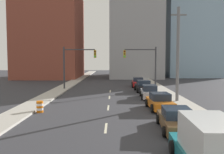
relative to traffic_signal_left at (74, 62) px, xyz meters
The scene contains 19 objects.
sidewalk_left 9.45m from the traffic_signal_left, 102.55° to the left, with size 2.30×89.24×0.17m.
sidewalk_right 15.58m from the traffic_signal_left, 33.74° to the left, with size 2.30×89.24×0.17m.
lane_stripe_at_16m 21.30m from the traffic_signal_left, 75.23° to the right, with size 0.16×2.40×0.01m, color beige.
lane_stripe_at_23m 15.08m from the traffic_signal_left, 68.47° to the right, with size 0.16×2.40×0.01m, color beige.
lane_stripe_at_29m 9.90m from the traffic_signal_left, 53.82° to the right, with size 0.16×2.40×0.01m, color beige.
lane_stripe_at_34m 6.97m from the traffic_signal_left, 20.08° to the right, with size 0.16×2.40×0.01m, color beige.
building_brick_left 25.97m from the traffic_signal_left, 111.43° to the left, with size 14.00×16.00×19.77m.
building_office_center 31.75m from the traffic_signal_left, 68.49° to the left, with size 12.00×20.00×30.99m.
building_glass_right 43.17m from the traffic_signal_left, 51.25° to the left, with size 13.00×20.00×38.21m.
traffic_signal_left is the anchor object (origin of this frame).
traffic_signal_right 10.49m from the traffic_signal_left, ahead, with size 4.79×0.35×6.20m.
utility_pole_right_mid 16.26m from the traffic_signal_left, 40.51° to the right, with size 1.60×0.32×9.67m.
traffic_barrel 15.97m from the traffic_signal_left, 91.20° to the right, with size 0.56×0.56×0.95m.
box_truck_teal 28.46m from the traffic_signal_left, 70.17° to the right, with size 2.50×5.69×2.16m.
sedan_brown 23.09m from the traffic_signal_left, 64.64° to the right, with size 2.33×4.83×1.40m.
sedan_orange 17.67m from the traffic_signal_left, 55.17° to the right, with size 2.23×4.31×1.47m.
sedan_silver 13.10m from the traffic_signal_left, 38.61° to the right, with size 2.20×4.69×1.50m.
sedan_black 10.63m from the traffic_signal_left, 11.63° to the right, with size 2.29×4.46×1.55m.
sedan_red 11.03m from the traffic_signal_left, 22.10° to the left, with size 2.19×4.83×1.50m.
Camera 1 is at (0.52, 0.24, 4.43)m, focal length 40.00 mm.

